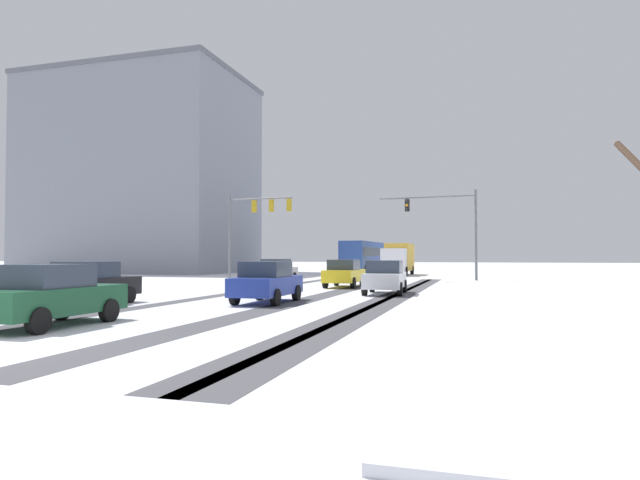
{
  "coord_description": "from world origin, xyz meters",
  "views": [
    {
      "loc": [
        9.38,
        -7.81,
        1.84
      ],
      "look_at": [
        0.0,
        23.55,
        2.8
      ],
      "focal_mm": 30.38,
      "sensor_mm": 36.0,
      "label": 1
    }
  ],
  "objects_px": {
    "car_dark_green_sixth": "(50,295)",
    "bus_oncoming": "(363,254)",
    "car_silver_lead": "(276,270)",
    "traffic_signal_near_left": "(254,217)",
    "car_yellow_cab_second": "(344,273)",
    "traffic_signal_near_right": "(447,219)",
    "car_blue_fourth": "(267,282)",
    "box_truck_delivery": "(398,258)",
    "office_building_far_left_block": "(142,176)",
    "car_black_fifth": "(88,283)",
    "car_white_third": "(385,277)"
  },
  "relations": [
    {
      "from": "traffic_signal_near_left",
      "to": "office_building_far_left_block",
      "type": "xyz_separation_m",
      "value": [
        -21.12,
        16.19,
        6.28
      ]
    },
    {
      "from": "car_yellow_cab_second",
      "to": "car_blue_fourth",
      "type": "bearing_deg",
      "value": -91.69
    },
    {
      "from": "car_white_third",
      "to": "car_black_fifth",
      "type": "relative_size",
      "value": 1.02
    },
    {
      "from": "traffic_signal_near_right",
      "to": "office_building_far_left_block",
      "type": "relative_size",
      "value": 0.3
    },
    {
      "from": "car_black_fifth",
      "to": "car_blue_fourth",
      "type": "bearing_deg",
      "value": 26.25
    },
    {
      "from": "car_yellow_cab_second",
      "to": "car_blue_fourth",
      "type": "xyz_separation_m",
      "value": [
        -0.33,
        -11.15,
        0.0
      ]
    },
    {
      "from": "car_yellow_cab_second",
      "to": "box_truck_delivery",
      "type": "relative_size",
      "value": 0.56
    },
    {
      "from": "car_silver_lead",
      "to": "car_black_fifth",
      "type": "xyz_separation_m",
      "value": [
        0.0,
        -19.22,
        0.0
      ]
    },
    {
      "from": "car_dark_green_sixth",
      "to": "bus_oncoming",
      "type": "xyz_separation_m",
      "value": [
        -1.77,
        46.88,
        1.18
      ]
    },
    {
      "from": "traffic_signal_near_right",
      "to": "bus_oncoming",
      "type": "height_order",
      "value": "traffic_signal_near_right"
    },
    {
      "from": "office_building_far_left_block",
      "to": "car_silver_lead",
      "type": "bearing_deg",
      "value": -36.75
    },
    {
      "from": "car_silver_lead",
      "to": "box_truck_delivery",
      "type": "distance_m",
      "value": 16.9
    },
    {
      "from": "car_blue_fourth",
      "to": "car_dark_green_sixth",
      "type": "relative_size",
      "value": 1.01
    },
    {
      "from": "car_blue_fourth",
      "to": "box_truck_delivery",
      "type": "height_order",
      "value": "box_truck_delivery"
    },
    {
      "from": "car_white_third",
      "to": "car_blue_fourth",
      "type": "xyz_separation_m",
      "value": [
        -3.61,
        -6.13,
        0.0
      ]
    },
    {
      "from": "bus_oncoming",
      "to": "car_silver_lead",
      "type": "bearing_deg",
      "value": -93.81
    },
    {
      "from": "car_dark_green_sixth",
      "to": "box_truck_delivery",
      "type": "bearing_deg",
      "value": 85.56
    },
    {
      "from": "car_black_fifth",
      "to": "office_building_far_left_block",
      "type": "relative_size",
      "value": 0.17
    },
    {
      "from": "car_silver_lead",
      "to": "office_building_far_left_block",
      "type": "distance_m",
      "value": 30.95
    },
    {
      "from": "car_silver_lead",
      "to": "car_black_fifth",
      "type": "height_order",
      "value": "same"
    },
    {
      "from": "traffic_signal_near_left",
      "to": "car_blue_fourth",
      "type": "height_order",
      "value": "traffic_signal_near_left"
    },
    {
      "from": "car_black_fifth",
      "to": "car_dark_green_sixth",
      "type": "relative_size",
      "value": 1.0
    },
    {
      "from": "traffic_signal_near_right",
      "to": "car_yellow_cab_second",
      "type": "bearing_deg",
      "value": -121.83
    },
    {
      "from": "car_dark_green_sixth",
      "to": "office_building_far_left_block",
      "type": "xyz_separation_m",
      "value": [
        -26.66,
        42.02,
        10.23
      ]
    },
    {
      "from": "car_silver_lead",
      "to": "bus_oncoming",
      "type": "distance_m",
      "value": 22.41
    },
    {
      "from": "car_silver_lead",
      "to": "car_yellow_cab_second",
      "type": "distance_m",
      "value": 8.1
    },
    {
      "from": "car_black_fifth",
      "to": "traffic_signal_near_right",
      "type": "bearing_deg",
      "value": 62.89
    },
    {
      "from": "car_dark_green_sixth",
      "to": "car_blue_fourth",
      "type": "bearing_deg",
      "value": 72.06
    },
    {
      "from": "bus_oncoming",
      "to": "traffic_signal_near_right",
      "type": "bearing_deg",
      "value": -61.51
    },
    {
      "from": "office_building_far_left_block",
      "to": "car_white_third",
      "type": "bearing_deg",
      "value": -39.99
    },
    {
      "from": "car_dark_green_sixth",
      "to": "office_building_far_left_block",
      "type": "distance_m",
      "value": 50.81
    },
    {
      "from": "box_truck_delivery",
      "to": "bus_oncoming",
      "type": "bearing_deg",
      "value": 126.12
    },
    {
      "from": "car_white_third",
      "to": "car_silver_lead",
      "type": "bearing_deg",
      "value": 133.21
    },
    {
      "from": "car_yellow_cab_second",
      "to": "car_white_third",
      "type": "xyz_separation_m",
      "value": [
        3.29,
        -5.02,
        0.0
      ]
    },
    {
      "from": "traffic_signal_near_left",
      "to": "traffic_signal_near_right",
      "type": "relative_size",
      "value": 0.93
    },
    {
      "from": "car_black_fifth",
      "to": "bus_oncoming",
      "type": "height_order",
      "value": "bus_oncoming"
    },
    {
      "from": "car_silver_lead",
      "to": "car_yellow_cab_second",
      "type": "bearing_deg",
      "value": -39.38
    },
    {
      "from": "car_silver_lead",
      "to": "car_white_third",
      "type": "xyz_separation_m",
      "value": [
        9.55,
        -10.16,
        0.0
      ]
    },
    {
      "from": "traffic_signal_near_left",
      "to": "box_truck_delivery",
      "type": "distance_m",
      "value": 17.05
    },
    {
      "from": "traffic_signal_near_right",
      "to": "car_dark_green_sixth",
      "type": "relative_size",
      "value": 1.7
    },
    {
      "from": "traffic_signal_near_right",
      "to": "traffic_signal_near_left",
      "type": "bearing_deg",
      "value": -170.69
    },
    {
      "from": "car_silver_lead",
      "to": "bus_oncoming",
      "type": "height_order",
      "value": "bus_oncoming"
    },
    {
      "from": "traffic_signal_near_left",
      "to": "traffic_signal_near_right",
      "type": "bearing_deg",
      "value": 9.31
    },
    {
      "from": "car_blue_fourth",
      "to": "traffic_signal_near_left",
      "type": "bearing_deg",
      "value": 115.07
    },
    {
      "from": "traffic_signal_near_right",
      "to": "car_silver_lead",
      "type": "relative_size",
      "value": 1.69
    },
    {
      "from": "car_yellow_cab_second",
      "to": "office_building_far_left_block",
      "type": "relative_size",
      "value": 0.17
    },
    {
      "from": "traffic_signal_near_left",
      "to": "car_yellow_cab_second",
      "type": "bearing_deg",
      "value": -36.91
    },
    {
      "from": "car_silver_lead",
      "to": "car_blue_fourth",
      "type": "bearing_deg",
      "value": -69.99
    },
    {
      "from": "traffic_signal_near_right",
      "to": "car_blue_fourth",
      "type": "bearing_deg",
      "value": -106.11
    },
    {
      "from": "traffic_signal_near_right",
      "to": "car_silver_lead",
      "type": "xyz_separation_m",
      "value": [
        -11.67,
        -3.57,
        -3.67
      ]
    }
  ]
}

